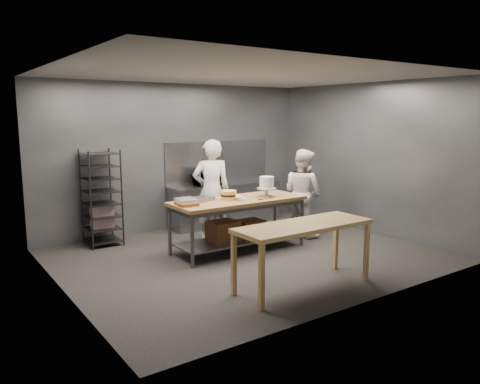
% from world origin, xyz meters
% --- Properties ---
extents(ground, '(6.00, 6.00, 0.00)m').
position_xyz_m(ground, '(0.00, 0.00, 0.00)').
color(ground, black).
rests_on(ground, ground).
extents(back_wall, '(6.00, 0.04, 3.00)m').
position_xyz_m(back_wall, '(0.00, 2.50, 1.50)').
color(back_wall, '#4C4F54').
rests_on(back_wall, ground).
extents(work_table, '(2.40, 0.90, 0.92)m').
position_xyz_m(work_table, '(0.03, 0.35, 0.57)').
color(work_table, brown).
rests_on(work_table, ground).
extents(near_counter, '(2.00, 0.70, 0.90)m').
position_xyz_m(near_counter, '(-0.23, -1.64, 0.81)').
color(near_counter, '#9E7B41').
rests_on(near_counter, ground).
extents(back_counter, '(2.60, 0.60, 0.90)m').
position_xyz_m(back_counter, '(1.00, 2.18, 0.45)').
color(back_counter, slate).
rests_on(back_counter, ground).
extents(splashback_panel, '(2.60, 0.02, 0.90)m').
position_xyz_m(splashback_panel, '(1.00, 2.48, 1.35)').
color(splashback_panel, slate).
rests_on(splashback_panel, back_counter).
extents(speed_rack, '(0.61, 0.66, 1.75)m').
position_xyz_m(speed_rack, '(-1.77, 2.10, 0.86)').
color(speed_rack, black).
rests_on(speed_rack, ground).
extents(chef_behind, '(0.82, 0.68, 1.92)m').
position_xyz_m(chef_behind, '(-0.01, 1.13, 0.96)').
color(chef_behind, silver).
rests_on(chef_behind, ground).
extents(chef_right, '(0.75, 0.91, 1.71)m').
position_xyz_m(chef_right, '(1.70, 0.50, 0.85)').
color(chef_right, white).
rests_on(chef_right, ground).
extents(microwave, '(0.54, 0.37, 0.30)m').
position_xyz_m(microwave, '(0.55, 2.18, 1.05)').
color(microwave, black).
rests_on(microwave, back_counter).
extents(frosted_cake_stand, '(0.34, 0.34, 0.36)m').
position_xyz_m(frosted_cake_stand, '(0.60, 0.25, 1.15)').
color(frosted_cake_stand, '#B4A990').
rests_on(frosted_cake_stand, work_table).
extents(layer_cake, '(0.27, 0.27, 0.16)m').
position_xyz_m(layer_cake, '(-0.12, 0.38, 1.00)').
color(layer_cake, '#EABD4A').
rests_on(layer_cake, work_table).
extents(cake_pans, '(0.70, 0.39, 0.07)m').
position_xyz_m(cake_pans, '(-0.64, 0.53, 0.96)').
color(cake_pans, gray).
rests_on(cake_pans, work_table).
extents(piping_bag, '(0.14, 0.39, 0.12)m').
position_xyz_m(piping_bag, '(-0.02, 0.17, 0.98)').
color(piping_bag, silver).
rests_on(piping_bag, work_table).
extents(offset_spatula, '(0.37, 0.02, 0.02)m').
position_xyz_m(offset_spatula, '(0.40, 0.05, 0.93)').
color(offset_spatula, slate).
rests_on(offset_spatula, work_table).
extents(pastry_clamshells, '(0.34, 0.37, 0.11)m').
position_xyz_m(pastry_clamshells, '(-0.96, 0.35, 0.98)').
color(pastry_clamshells, '#A66521').
rests_on(pastry_clamshells, work_table).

